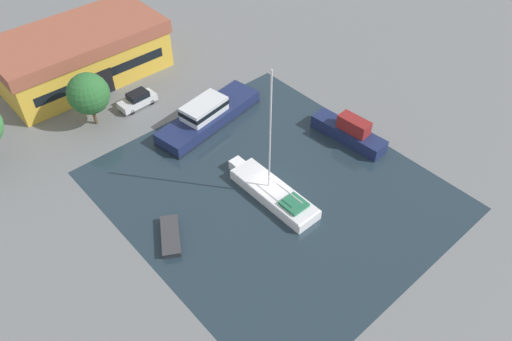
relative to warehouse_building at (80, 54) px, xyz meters
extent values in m
plane|color=slate|center=(3.86, -30.53, -3.18)|extent=(440.00, 440.00, 0.00)
cube|color=#1E2D38|center=(3.86, -30.53, -3.18)|extent=(27.75, 31.32, 0.01)
cube|color=gold|center=(0.00, 0.00, -0.85)|extent=(19.78, 10.54, 4.66)
cube|color=brown|center=(0.00, 0.00, 2.30)|extent=(20.38, 10.85, 1.62)
cube|color=black|center=(-0.03, -5.23, -1.55)|extent=(2.37, 0.07, 3.26)
cube|color=black|center=(-0.03, -5.22, -0.61)|extent=(16.77, 0.13, 1.17)
cylinder|color=brown|center=(-3.80, -9.56, -2.01)|extent=(0.37, 0.37, 2.33)
sphere|color=#28602D|center=(-3.80, -9.56, 0.88)|extent=(4.59, 4.59, 4.59)
cube|color=silver|center=(1.50, -9.92, -2.48)|extent=(4.57, 2.04, 0.84)
cube|color=black|center=(1.68, -9.91, -1.71)|extent=(2.40, 1.73, 0.70)
cube|color=black|center=(0.50, -9.96, -1.75)|extent=(0.10, 1.49, 0.56)
cylinder|color=black|center=(0.14, -10.80, -2.88)|extent=(0.61, 0.22, 0.60)
cylinder|color=black|center=(0.08, -9.15, -2.88)|extent=(0.61, 0.22, 0.60)
cylinder|color=black|center=(2.93, -10.69, -2.88)|extent=(0.61, 0.22, 0.60)
cylinder|color=black|center=(2.86, -9.03, -2.88)|extent=(0.61, 0.22, 0.60)
cube|color=white|center=(3.32, -31.37, -2.65)|extent=(2.89, 9.75, 1.04)
cube|color=white|center=(3.33, -25.90, -2.65)|extent=(1.30, 1.20, 1.04)
cube|color=silver|center=(3.32, -31.37, -2.10)|extent=(2.78, 9.36, 0.08)
cylinder|color=silver|center=(3.32, -30.64, 4.41)|extent=(0.16, 0.16, 12.94)
cylinder|color=silver|center=(3.32, -32.84, -0.96)|extent=(0.12, 4.39, 0.12)
cube|color=#236647|center=(3.32, -34.05, -1.91)|extent=(2.02, 2.15, 0.30)
cube|color=#19234C|center=(5.93, -17.90, -2.45)|extent=(13.78, 5.88, 1.44)
cube|color=black|center=(5.93, -17.90, -3.03)|extent=(13.92, 5.98, 0.18)
cube|color=silver|center=(5.28, -18.01, -0.93)|extent=(5.44, 3.52, 1.60)
cube|color=black|center=(5.28, -18.01, -0.77)|extent=(5.55, 3.62, 0.51)
cube|color=#23282D|center=(-7.01, -28.91, -2.88)|extent=(3.57, 4.51, 0.58)
cube|color=#333338|center=(-7.01, -28.91, -2.55)|extent=(3.73, 4.71, 0.08)
cube|color=#19234C|center=(15.36, -30.34, -2.44)|extent=(2.86, 8.80, 1.47)
cube|color=maroon|center=(15.40, -30.86, -0.93)|extent=(1.82, 3.57, 1.54)
camera|label=1|loc=(-19.92, -54.84, 32.19)|focal=35.00mm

